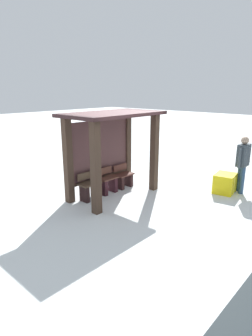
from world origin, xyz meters
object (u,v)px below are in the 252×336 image
(grit_bin, at_px, (225,183))
(bus_shelter, at_px, (110,139))
(bench_left_inside, at_px, (90,189))
(person_walking, at_px, (243,160))
(bench_right_inside, at_px, (124,178))
(bench_center_inside, at_px, (108,183))

(grit_bin, bearing_deg, bus_shelter, 134.60)
(bus_shelter, relative_size, bench_left_inside, 3.67)
(bus_shelter, xyz_separation_m, person_walking, (2.76, -2.80, -0.66))
(grit_bin, bearing_deg, bench_right_inside, 123.72)
(bench_center_inside, relative_size, bench_right_inside, 1.06)
(bus_shelter, bearing_deg, bench_left_inside, 170.73)
(person_walking, xyz_separation_m, grit_bin, (-0.33, 0.34, -0.72))
(bench_left_inside, relative_size, grit_bin, 1.11)
(bus_shelter, height_order, grit_bin, bus_shelter)
(bus_shelter, height_order, bench_right_inside, bus_shelter)
(bench_right_inside, bearing_deg, bench_left_inside, -179.94)
(bench_left_inside, height_order, bench_center_inside, bench_left_inside)
(grit_bin, bearing_deg, bench_left_inside, 140.57)
(bus_shelter, relative_size, person_walking, 1.67)
(bench_center_inside, distance_m, grit_bin, 3.54)
(grit_bin, bearing_deg, bench_center_inside, 133.28)
(bench_right_inside, xyz_separation_m, person_walking, (2.05, -2.92, 0.71))
(bus_shelter, distance_m, person_walking, 3.98)
(bus_shelter, relative_size, bench_center_inside, 3.70)
(bench_left_inside, distance_m, grit_bin, 4.06)
(bench_left_inside, relative_size, bench_center_inside, 1.01)
(bus_shelter, xyz_separation_m, bench_right_inside, (0.71, 0.12, -1.38))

